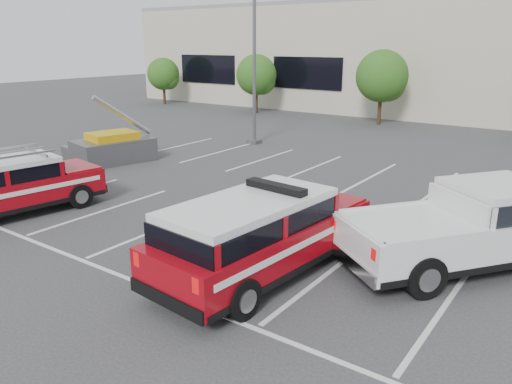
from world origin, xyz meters
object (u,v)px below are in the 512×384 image
at_px(convention_building, 502,50).
at_px(light_pole_left, 254,44).
at_px(tree_left, 258,76).
at_px(utility_rig, 111,148).
at_px(ladder_suv, 12,189).
at_px(tree_far_left, 164,75).
at_px(white_pickup, 476,234).
at_px(tree_mid_left, 383,78).
at_px(fire_chief_suv, 262,240).

xyz_separation_m(convention_building, light_pole_left, (-8.18, -19.86, 0.47)).
height_order(convention_building, tree_left, convention_building).
bearing_deg(utility_rig, convention_building, 81.28).
xyz_separation_m(tree_left, ladder_suv, (7.42, -23.89, -1.96)).
distance_m(tree_left, utility_rig, 17.94).
xyz_separation_m(tree_far_left, white_pickup, (30.28, -19.41, -1.69)).
bearing_deg(tree_far_left, tree_left, 0.00).
relative_size(tree_left, white_pickup, 0.66).
bearing_deg(convention_building, light_pole_left, -112.39).
bearing_deg(tree_mid_left, convention_building, 62.60).
bearing_deg(tree_far_left, fire_chief_suv, -40.96).
relative_size(tree_mid_left, fire_chief_suv, 0.79).
distance_m(tree_left, ladder_suv, 25.09).
height_order(tree_mid_left, ladder_suv, tree_mid_left).
xyz_separation_m(tree_left, tree_mid_left, (10.00, 0.00, 0.27)).
bearing_deg(utility_rig, light_pole_left, 82.08).
bearing_deg(ladder_suv, utility_rig, 126.70).
relative_size(light_pole_left, white_pickup, 1.53).
xyz_separation_m(convention_building, fire_chief_suv, (1.23, -32.67, -3.86)).
bearing_deg(light_pole_left, tree_left, 124.52).
xyz_separation_m(tree_far_left, ladder_suv, (17.42, -23.89, -1.69)).
bearing_deg(tree_mid_left, light_pole_left, -107.10).
height_order(tree_left, white_pickup, tree_left).
distance_m(convention_building, tree_left, 18.11).
bearing_deg(light_pole_left, white_pickup, -35.00).
relative_size(light_pole_left, utility_rig, 2.70).
xyz_separation_m(white_pickup, ladder_suv, (-12.86, -4.48, -0.00)).
relative_size(tree_far_left, tree_left, 0.90).
distance_m(tree_mid_left, light_pole_left, 10.73).
xyz_separation_m(fire_chief_suv, ladder_suv, (-8.90, -1.04, -0.05)).
bearing_deg(white_pickup, tree_mid_left, 154.79).
relative_size(convention_building, tree_left, 13.58).
relative_size(tree_left, light_pole_left, 0.43).
bearing_deg(tree_left, convention_building, 33.05).
bearing_deg(white_pickup, light_pole_left, -178.12).
xyz_separation_m(ladder_suv, utility_rig, (-3.35, 6.55, -0.20)).
distance_m(fire_chief_suv, ladder_suv, 8.96).
height_order(light_pole_left, ladder_suv, light_pole_left).
bearing_deg(fire_chief_suv, convention_building, 97.39).
bearing_deg(tree_mid_left, fire_chief_suv, -74.54).
height_order(convention_building, tree_far_left, convention_building).
bearing_deg(ladder_suv, light_pole_left, 101.68).
distance_m(convention_building, white_pickup, 29.94).
height_order(white_pickup, utility_rig, utility_rig).
bearing_deg(white_pickup, convention_building, 136.95).
height_order(convention_building, tree_mid_left, convention_building).
xyz_separation_m(convention_building, white_pickup, (5.19, -29.23, -3.91)).
bearing_deg(light_pole_left, utility_rig, -111.30).
bearing_deg(utility_rig, ladder_suv, -49.50).
distance_m(convention_building, ladder_suv, 34.79).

